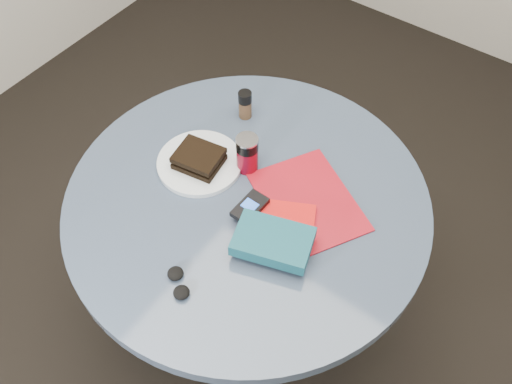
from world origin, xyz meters
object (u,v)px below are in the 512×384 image
Objects in this scene: mp3_player at (250,207)px; soda_can at (247,154)px; plate at (200,163)px; magazine at (308,201)px; red_book at (278,222)px; table at (248,231)px; pepper_grinder at (245,104)px; novel at (273,241)px; headphones at (178,283)px; sandwich at (199,158)px.

soda_can is at bearing 128.65° from mp3_player.
plate is 0.78× the size of magazine.
plate is at bearing 145.13° from red_book.
pepper_grinder is (-0.19, 0.25, 0.21)m from table.
red_book is 0.08m from mp3_player.
novel reaches higher than table.
red_book is 0.08m from novel.
headphones is (0.21, -0.56, -0.04)m from pepper_grinder.
magazine is at bearing 49.55° from mp3_player.
soda_can reaches higher than sandwich.
novel reaches higher than magazine.
sandwich is 1.37× the size of headphones.
red_book is at bearing -41.75° from pepper_grinder.
pepper_grinder is 0.92× the size of mp3_player.
pepper_grinder reaches higher than plate.
plate is 1.25× the size of novel.
mp3_player is (0.10, -0.13, -0.03)m from soda_can.
table is 0.21m from red_book.
pepper_grinder reaches higher than mp3_player.
sandwich is at bearing -86.04° from pepper_grinder.
soda_can reaches higher than pepper_grinder.
soda_can reaches higher than plate.
table is 5.23× the size of red_book.
sandwich is 0.29m from red_book.
red_book is at bearing 97.93° from novel.
soda_can is 0.61× the size of novel.
table is 0.38m from pepper_grinder.
mp3_player is (0.22, -0.06, 0.02)m from plate.
novel is at bearing -17.97° from sandwich.
novel is 1.89× the size of mp3_player.
novel is at bearing -40.60° from soda_can.
headphones is at bearing -69.23° from pepper_grinder.
magazine is 0.18m from novel.
pepper_grinder is at bearing 93.96° from sandwich.
plate reaches higher than magazine.
soda_can reaches higher than novel.
magazine is 1.60× the size of novel.
magazine is 0.16m from mp3_player.
magazine is (0.14, 0.09, 0.17)m from table.
novel is (0.33, -0.11, 0.00)m from sandwich.
sandwich is 0.22m from mp3_player.
soda_can is at bearing -51.87° from pepper_grinder.
table is 8.54× the size of soda_can.
table is 9.79× the size of mp3_player.
pepper_grinder is at bearing 127.28° from table.
magazine is (0.32, 0.07, -0.00)m from plate.
pepper_grinder reaches higher than novel.
mp3_player is (-0.08, -0.01, 0.02)m from red_book.
headphones is (0.20, -0.33, 0.00)m from plate.
novel is at bearing -26.84° from mp3_player.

